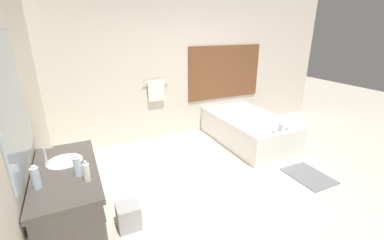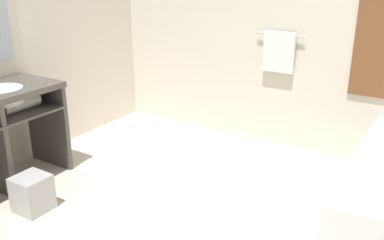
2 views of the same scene
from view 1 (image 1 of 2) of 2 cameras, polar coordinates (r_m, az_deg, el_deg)
ground_plane at (r=3.65m, az=8.46°, el=-15.59°), size 16.00×16.00×0.00m
wall_back_with_blinds at (r=5.04m, az=-4.63°, el=11.14°), size 7.40×0.13×2.70m
wall_left_with_mirror at (r=2.59m, az=-35.23°, el=-0.77°), size 0.08×7.40×2.70m
vanity_counter at (r=2.87m, az=-25.62°, el=-13.74°), size 0.57×1.25×0.85m
sink_faucet at (r=2.88m, az=-29.75°, el=-7.03°), size 0.09×0.04×0.18m
bathtub at (r=5.08m, az=12.40°, el=-1.66°), size 1.10×1.84×0.63m
water_bottle_1 at (r=2.52m, az=-31.39°, el=-10.89°), size 0.07×0.07×0.21m
water_bottle_2 at (r=2.55m, az=-24.12°, el=-9.38°), size 0.07×0.07×0.20m
soap_dispenser at (r=2.44m, az=-22.40°, el=-10.66°), size 0.06×0.06×0.19m
waste_bin at (r=3.11m, az=-13.93°, el=-19.99°), size 0.25×0.25×0.29m
bath_mat at (r=4.31m, az=24.46°, el=-11.24°), size 0.51×0.68×0.02m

